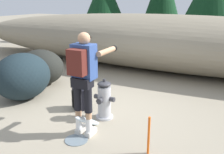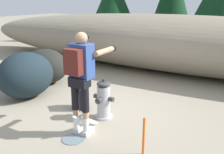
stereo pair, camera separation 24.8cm
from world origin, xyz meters
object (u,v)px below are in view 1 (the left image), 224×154
at_px(fire_hydrant, 104,100).
at_px(utility_worker, 84,72).
at_px(boulder_mid, 41,67).
at_px(survey_stake, 149,136).
at_px(boulder_large, 22,76).
at_px(spare_backpack, 80,99).

bearing_deg(fire_hydrant, utility_worker, -88.74).
bearing_deg(utility_worker, boulder_mid, 55.09).
distance_m(utility_worker, survey_stake, 1.41).
xyz_separation_m(boulder_large, survey_stake, (3.31, -0.76, -0.24)).
height_order(fire_hydrant, survey_stake, fire_hydrant).
bearing_deg(spare_backpack, survey_stake, -80.66).
distance_m(spare_backpack, boulder_mid, 2.09).
relative_size(fire_hydrant, boulder_large, 0.60).
height_order(spare_backpack, boulder_mid, boulder_mid).
relative_size(fire_hydrant, spare_backpack, 1.68).
bearing_deg(boulder_mid, utility_worker, -33.66).
xyz_separation_m(fire_hydrant, survey_stake, (1.17, -0.75, -0.06)).
bearing_deg(boulder_large, boulder_mid, 110.94).
xyz_separation_m(utility_worker, spare_backpack, (-0.68, 0.80, -0.89)).
height_order(fire_hydrant, boulder_mid, boulder_mid).
bearing_deg(spare_backpack, boulder_mid, 99.05).
xyz_separation_m(spare_backpack, boulder_mid, (-1.87, 0.90, 0.26)).
xyz_separation_m(fire_hydrant, spare_backpack, (-0.66, 0.12, -0.15)).
relative_size(fire_hydrant, survey_stake, 1.32).
distance_m(utility_worker, boulder_large, 2.34).
height_order(boulder_mid, survey_stake, boulder_mid).
xyz_separation_m(boulder_mid, survey_stake, (3.70, -1.77, -0.17)).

